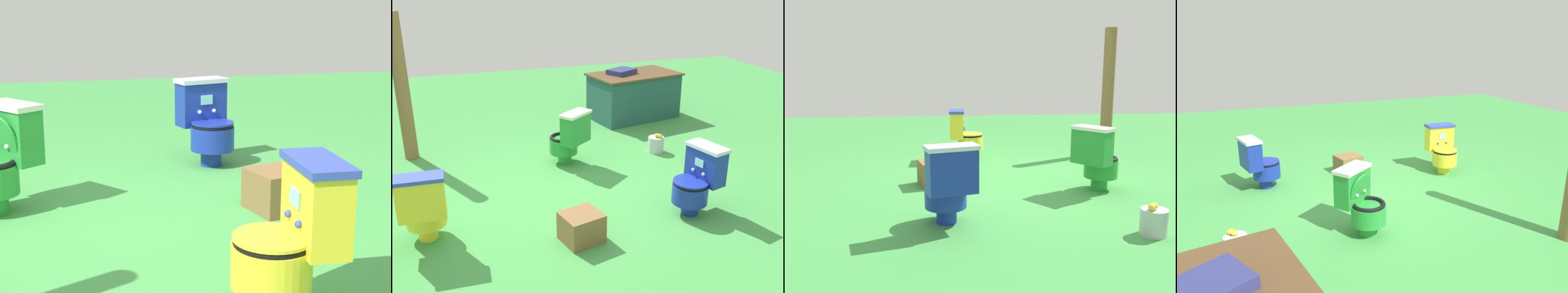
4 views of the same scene
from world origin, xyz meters
The scene contains 6 objects.
ground centered at (0.00, 0.00, 0.00)m, with size 14.00×14.00×0.00m, color #429947.
toilet_blue centered at (1.27, -0.82, 0.37)m, with size 0.58×0.51×0.73m.
toilet_yellow centered at (-1.41, -0.51, 0.37)m, with size 0.44×0.51×0.73m.
toilet_green centered at (0.39, 0.82, 0.37)m, with size 0.62×0.63×0.73m.
small_crate centered at (-0.03, -0.96, 0.14)m, with size 0.36×0.32×0.28m, color brown.
lemon_bucket centered at (1.66, 0.83, 0.12)m, with size 0.22×0.22×0.28m.
Camera 1 is at (-3.93, 0.55, 1.43)m, focal length 59.03 mm.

